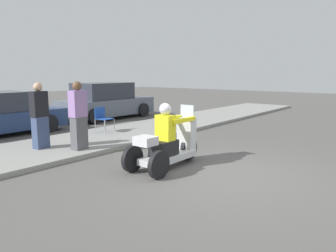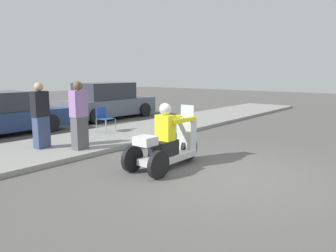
% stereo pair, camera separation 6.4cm
% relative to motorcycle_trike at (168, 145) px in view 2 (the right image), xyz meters
% --- Properties ---
extents(ground_plane, '(60.00, 60.00, 0.00)m').
position_rel_motorcycle_trike_xyz_m(ground_plane, '(0.28, -1.18, -0.51)').
color(ground_plane, '#565451').
extents(sidewalk_strip, '(28.00, 2.80, 0.12)m').
position_rel_motorcycle_trike_xyz_m(sidewalk_strip, '(0.28, 3.42, -0.45)').
color(sidewalk_strip, gray).
rests_on(sidewalk_strip, ground).
extents(motorcycle_trike, '(2.11, 0.83, 1.44)m').
position_rel_motorcycle_trike_xyz_m(motorcycle_trike, '(0.00, 0.00, 0.00)').
color(motorcycle_trike, black).
rests_on(motorcycle_trike, ground).
extents(spectator_mid_group, '(0.43, 0.28, 1.74)m').
position_rel_motorcycle_trike_xyz_m(spectator_mid_group, '(-0.48, 2.55, 0.45)').
color(spectator_mid_group, '#515156').
rests_on(spectator_mid_group, sidewalk_strip).
extents(spectator_near_curb, '(0.43, 0.28, 1.71)m').
position_rel_motorcycle_trike_xyz_m(spectator_near_curb, '(-1.03, 3.43, 0.43)').
color(spectator_near_curb, '#38476B').
rests_on(spectator_near_curb, sidewalk_strip).
extents(folding_chair_set_back, '(0.49, 0.49, 0.82)m').
position_rel_motorcycle_trike_xyz_m(folding_chair_set_back, '(1.54, 4.02, 0.11)').
color(folding_chair_set_back, '#A5A8AD').
rests_on(folding_chair_set_back, sidewalk_strip).
extents(parked_car_lot_far, '(4.48, 1.97, 1.63)m').
position_rel_motorcycle_trike_xyz_m(parked_car_lot_far, '(4.34, 7.09, 0.25)').
color(parked_car_lot_far, slate).
rests_on(parked_car_lot_far, ground).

